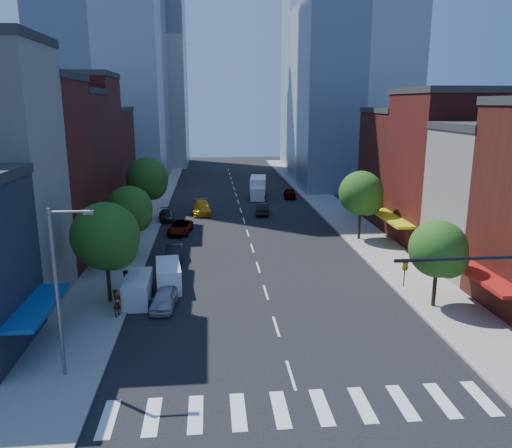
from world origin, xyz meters
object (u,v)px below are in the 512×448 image
at_px(pedestrian_near, 117,303).
at_px(cargo_van_far, 138,290).
at_px(traffic_car_far, 290,193).
at_px(cargo_van_near, 168,276).
at_px(taxi, 201,208).
at_px(parked_car_second, 174,253).
at_px(pedestrian_far, 126,283).
at_px(traffic_car_oncoming, 262,209).
at_px(parked_car_third, 180,227).
at_px(parked_car_front, 164,299).
at_px(box_truck, 258,188).
at_px(parked_car_rear, 167,215).

bearing_deg(pedestrian_near, cargo_van_far, 0.96).
bearing_deg(traffic_car_far, cargo_van_near, 73.20).
bearing_deg(cargo_van_far, taxi, 80.54).
xyz_separation_m(parked_car_second, pedestrian_far, (-3.00, -8.55, 0.40)).
xyz_separation_m(cargo_van_near, traffic_car_oncoming, (10.14, 25.62, -0.21)).
bearing_deg(pedestrian_far, pedestrian_near, 12.84).
xyz_separation_m(parked_car_second, parked_car_third, (0.00, 9.96, -0.03)).
xyz_separation_m(parked_car_front, box_truck, (10.72, 41.58, 0.77)).
bearing_deg(box_truck, parked_car_third, -110.45).
distance_m(traffic_car_far, pedestrian_far, 42.58).
xyz_separation_m(taxi, pedestrian_near, (-5.24, -32.09, 0.26)).
bearing_deg(parked_car_rear, parked_car_third, -79.24).
distance_m(cargo_van_far, traffic_car_far, 43.09).
bearing_deg(parked_car_second, parked_car_rear, 95.71).
height_order(cargo_van_far, traffic_car_oncoming, cargo_van_far).
bearing_deg(cargo_van_near, box_truck, 67.75).
height_order(parked_car_third, parked_car_rear, parked_car_third).
distance_m(parked_car_front, taxi, 30.85).
height_order(parked_car_second, cargo_van_near, cargo_van_near).
xyz_separation_m(parked_car_third, parked_car_rear, (-2.00, 6.44, -0.05)).
height_order(cargo_van_near, traffic_car_oncoming, cargo_van_near).
height_order(taxi, pedestrian_near, pedestrian_near).
bearing_deg(pedestrian_far, parked_car_third, -176.37).
distance_m(parked_car_second, cargo_van_near, 6.87).
relative_size(cargo_van_near, cargo_van_far, 1.05).
bearing_deg(box_truck, cargo_van_far, -100.59).
bearing_deg(taxi, cargo_van_near, -97.28).
height_order(cargo_van_far, pedestrian_near, pedestrian_near).
relative_size(traffic_car_oncoming, box_truck, 0.59).
relative_size(traffic_car_oncoming, pedestrian_near, 2.47).
distance_m(traffic_car_oncoming, box_truck, 11.92).
relative_size(parked_car_second, taxi, 0.76).
bearing_deg(pedestrian_near, pedestrian_far, 21.43).
height_order(parked_car_third, cargo_van_near, cargo_van_near).
bearing_deg(parked_car_third, box_truck, 70.46).
height_order(parked_car_front, cargo_van_near, cargo_van_near).
height_order(cargo_van_far, pedestrian_far, pedestrian_far).
relative_size(parked_car_front, taxi, 0.70).
height_order(box_truck, pedestrian_far, box_truck).
xyz_separation_m(taxi, traffic_car_far, (13.28, 9.96, -0.07)).
relative_size(parked_car_rear, cargo_van_near, 0.92).
bearing_deg(parked_car_second, traffic_car_oncoming, 60.32).
xyz_separation_m(parked_car_third, traffic_car_oncoming, (10.15, 8.79, 0.07)).
bearing_deg(pedestrian_far, traffic_car_far, 167.06).
height_order(cargo_van_near, taxi, cargo_van_near).
bearing_deg(pedestrian_near, traffic_car_oncoming, -1.55).
bearing_deg(traffic_car_oncoming, pedestrian_near, 73.01).
distance_m(traffic_car_oncoming, pedestrian_near, 33.69).
height_order(traffic_car_oncoming, traffic_car_far, traffic_car_oncoming).
distance_m(parked_car_rear, box_truck, 19.10).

